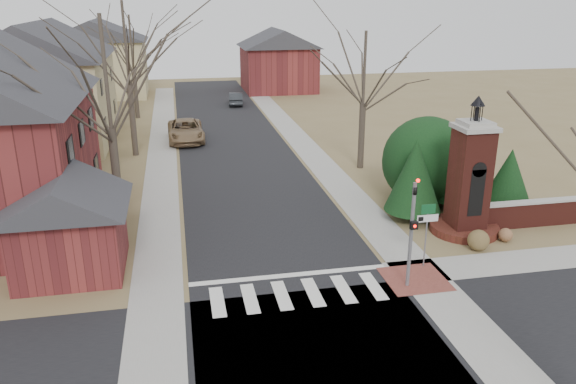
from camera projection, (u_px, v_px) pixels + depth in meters
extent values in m
plane|color=brown|center=(302.00, 305.00, 20.34)|extent=(120.00, 120.00, 0.00)
cube|color=black|center=(235.00, 150.00, 40.68)|extent=(8.00, 70.00, 0.01)
cube|color=black|center=(323.00, 354.00, 17.57)|extent=(120.00, 8.00, 0.01)
cube|color=silver|center=(298.00, 294.00, 21.08)|extent=(8.00, 2.20, 0.02)
cube|color=silver|center=(290.00, 275.00, 22.47)|extent=(8.00, 0.35, 0.02)
cube|color=gray|center=(305.00, 146.00, 41.65)|extent=(2.00, 60.00, 0.02)
cube|color=gray|center=(162.00, 154.00, 39.71)|extent=(2.00, 60.00, 0.02)
cube|color=brown|center=(415.00, 279.00, 22.16)|extent=(2.40, 2.40, 0.02)
cylinder|color=slate|center=(411.00, 236.00, 21.00)|extent=(0.14, 0.14, 4.20)
imported|color=black|center=(415.00, 187.00, 20.36)|extent=(0.15, 0.18, 0.90)
sphere|color=#FF0C05|center=(418.00, 181.00, 20.05)|extent=(0.14, 0.14, 0.14)
cube|color=black|center=(414.00, 225.00, 20.67)|extent=(0.28, 0.16, 0.30)
sphere|color=#FF0C05|center=(415.00, 226.00, 20.59)|extent=(0.11, 0.11, 0.11)
cylinder|color=slate|center=(426.00, 238.00, 22.81)|extent=(0.06, 0.06, 2.60)
cube|color=silver|center=(428.00, 218.00, 22.51)|extent=(0.90, 0.03, 0.30)
cube|color=black|center=(421.00, 219.00, 22.44)|extent=(0.22, 0.02, 0.18)
cube|color=#104B24|center=(429.00, 209.00, 22.37)|extent=(0.60, 0.03, 0.40)
cylinder|color=#59211A|center=(464.00, 228.00, 26.59)|extent=(3.20, 3.20, 0.36)
cube|color=#59211A|center=(469.00, 182.00, 25.82)|extent=(1.50, 1.50, 5.00)
cube|color=black|center=(476.00, 193.00, 25.25)|extent=(0.70, 0.10, 2.20)
cube|color=gray|center=(475.00, 127.00, 24.97)|extent=(1.70, 1.70, 0.20)
cube|color=gray|center=(476.00, 123.00, 24.90)|extent=(1.30, 1.30, 0.20)
cylinder|color=black|center=(477.00, 114.00, 24.77)|extent=(0.20, 0.20, 0.60)
cone|color=black|center=(478.00, 101.00, 24.57)|extent=(0.64, 0.64, 0.45)
cube|color=#59211A|center=(550.00, 213.00, 27.29)|extent=(7.50, 0.40, 1.20)
cube|color=gray|center=(552.00, 200.00, 27.07)|extent=(7.50, 0.50, 0.10)
cube|color=tan|center=(46.00, 100.00, 41.73)|extent=(9.00, 12.00, 6.40)
cube|color=maroon|center=(71.00, 239.00, 22.45)|extent=(4.00, 4.00, 2.80)
cube|color=maroon|center=(29.00, 201.00, 20.85)|extent=(0.75, 0.75, 1.82)
cube|color=tan|center=(99.00, 68.00, 61.49)|extent=(10.00, 8.00, 6.00)
cube|color=tan|center=(65.00, 32.00, 58.17)|extent=(0.75, 0.75, 3.08)
cube|color=maroon|center=(278.00, 69.00, 65.39)|extent=(8.00, 8.00, 5.00)
cube|color=maroon|center=(261.00, 40.00, 62.36)|extent=(0.75, 0.75, 2.80)
cylinder|color=#473D33|center=(411.00, 214.00, 28.08)|extent=(0.20, 0.20, 0.50)
cone|color=black|center=(415.00, 175.00, 27.40)|extent=(2.80, 2.80, 3.60)
cylinder|color=#473D33|center=(461.00, 202.00, 29.80)|extent=(0.20, 0.20, 0.50)
cone|color=black|center=(465.00, 159.00, 29.02)|extent=(3.40, 3.40, 4.20)
cylinder|color=#473D33|center=(505.00, 205.00, 29.25)|extent=(0.20, 0.20, 0.50)
cone|color=black|center=(509.00, 175.00, 28.70)|extent=(2.40, 2.40, 2.80)
sphere|color=black|center=(427.00, 158.00, 30.01)|extent=(4.80, 4.80, 4.80)
cylinder|color=#473D33|center=(117.00, 178.00, 26.56)|extent=(0.40, 0.40, 4.83)
cylinder|color=#473D33|center=(133.00, 120.00, 38.54)|extent=(0.40, 0.40, 5.04)
cylinder|color=#473D33|center=(136.00, 94.00, 50.58)|extent=(0.40, 0.40, 4.41)
cylinder|color=#473D33|center=(361.00, 136.00, 35.84)|extent=(0.40, 0.40, 4.20)
imported|color=olive|center=(186.00, 131.00, 42.99)|extent=(2.74, 5.78, 1.59)
imported|color=#2D3033|center=(236.00, 99.00, 57.15)|extent=(1.75, 3.97, 1.27)
sphere|color=brown|center=(478.00, 240.00, 24.57)|extent=(0.94, 0.94, 0.94)
sphere|color=brown|center=(505.00, 235.00, 25.49)|extent=(0.63, 0.63, 0.63)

